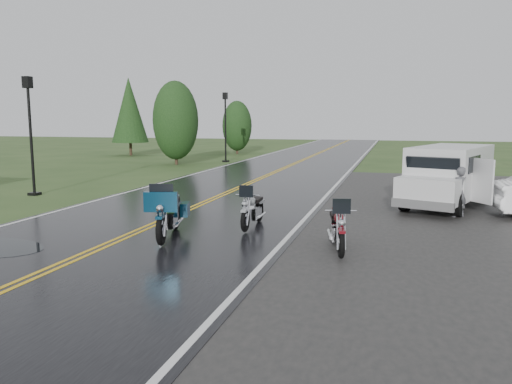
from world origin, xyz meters
TOP-DOWN VIEW (x-y plane):
  - ground at (0.00, 0.00)m, footprint 120.00×120.00m
  - road at (0.00, 10.00)m, footprint 8.00×100.00m
  - motorcycle_red at (5.24, -0.30)m, footprint 1.13×2.13m
  - motorcycle_teal at (1.27, -0.36)m, footprint 1.42×2.49m
  - motorcycle_silver at (2.67, 1.45)m, footprint 0.75×1.97m
  - van_white at (6.57, 5.71)m, footprint 3.59×5.51m
  - person_at_van at (8.05, 5.15)m, footprint 0.64×0.60m
  - lamp_post_near_left at (-6.93, 5.51)m, footprint 0.38×0.38m
  - lamp_post_far_left at (-4.80, 21.52)m, footprint 0.40×0.40m
  - tree_left_mid at (-7.20, 18.87)m, footprint 2.87×2.87m
  - tree_left_far at (-6.49, 29.30)m, footprint 2.43×2.43m
  - pine_left_far at (-14.08, 25.26)m, footprint 2.86×2.86m

SIDE VIEW (x-z plane):
  - ground at x=0.00m, z-range 0.00..0.00m
  - road at x=0.00m, z-range 0.00..0.04m
  - motorcycle_silver at x=2.67m, z-range 0.00..1.15m
  - motorcycle_red at x=5.24m, z-range 0.00..1.20m
  - motorcycle_teal at x=1.27m, z-range 0.00..1.39m
  - person_at_van at x=8.05m, z-range 0.00..1.47m
  - van_white at x=6.57m, z-range 0.00..2.03m
  - tree_left_far at x=-6.49m, z-range 0.00..3.73m
  - lamp_post_near_left at x=-6.93m, z-range 0.00..4.47m
  - tree_left_mid at x=-7.20m, z-range 0.00..4.48m
  - lamp_post_far_left at x=-4.80m, z-range 0.00..4.66m
  - pine_left_far at x=-14.08m, z-range 0.00..5.95m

